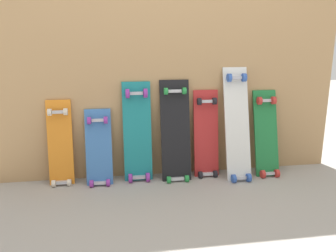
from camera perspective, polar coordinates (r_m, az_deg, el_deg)
The scene contains 9 objects.
ground_plane at distance 2.90m, azimuth -0.22°, elevation -8.09°, with size 12.00×12.00×0.00m, color #9E9991.
plywood_wall_panel at distance 2.76m, azimuth -0.47°, elevation 11.03°, with size 2.85×0.04×1.90m, color tan.
skateboard_orange at distance 2.79m, azimuth -17.26°, elevation -3.34°, with size 0.19×0.17×0.72m.
skateboard_blue at distance 2.74m, azimuth -11.28°, elevation -4.13°, with size 0.20×0.22×0.64m.
skateboard_teal at distance 2.74m, azimuth -5.03°, elevation -1.57°, with size 0.22×0.19×0.84m.
skateboard_black at distance 2.75m, azimuth 1.27°, elevation -1.50°, with size 0.23×0.23×0.86m.
skateboard_red at distance 2.84m, azimuth 6.30°, elevation -1.91°, with size 0.20×0.18×0.77m.
skateboard_white at distance 2.83m, azimuth 11.33°, elevation -0.30°, with size 0.20×0.31×0.94m.
skateboard_green at distance 2.97m, azimuth 15.85°, elevation -1.75°, with size 0.20×0.26×0.75m.
Camera 1 is at (-0.42, -2.65, 1.10)m, focal length 37.12 mm.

